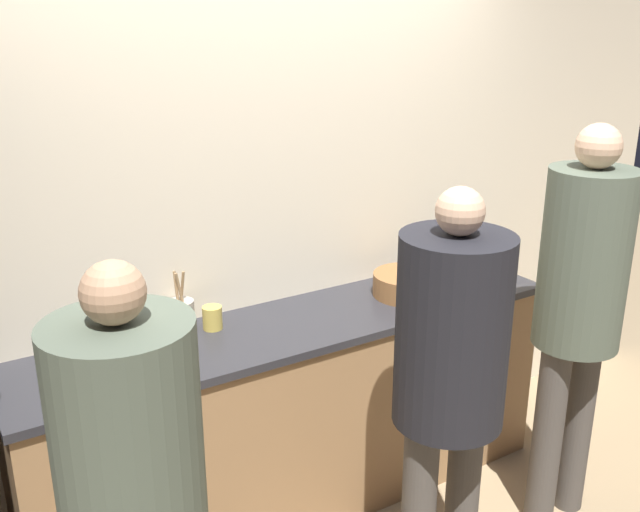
{
  "coord_description": "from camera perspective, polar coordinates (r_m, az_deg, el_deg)",
  "views": [
    {
      "loc": [
        -1.41,
        -2.14,
        2.2
      ],
      "look_at": [
        0.0,
        0.13,
        1.28
      ],
      "focal_mm": 40.0,
      "sensor_mm": 36.0,
      "label": 1
    }
  ],
  "objects": [
    {
      "name": "cup_yellow",
      "position": [
        3.04,
        -8.61,
        -4.91
      ],
      "size": [
        0.08,
        0.08,
        0.1
      ],
      "color": "gold",
      "rests_on": "counter"
    },
    {
      "name": "person_left",
      "position": [
        2.07,
        -14.78,
        -17.24
      ],
      "size": [
        0.39,
        0.39,
        1.63
      ],
      "color": "#4C4742",
      "rests_on": "ground_plane"
    },
    {
      "name": "bottle_amber",
      "position": [
        2.98,
        -16.57,
        -5.72
      ],
      "size": [
        0.08,
        0.08,
        0.16
      ],
      "color": "brown",
      "rests_on": "counter"
    },
    {
      "name": "counter",
      "position": [
        3.33,
        -1.82,
        -12.44
      ],
      "size": [
        2.48,
        0.58,
        0.93
      ],
      "color": "#9E754C",
      "rests_on": "ground_plane"
    },
    {
      "name": "fruit_bowl",
      "position": [
        3.38,
        7.08,
        -2.23
      ],
      "size": [
        0.33,
        0.33,
        0.15
      ],
      "color": "brown",
      "rests_on": "counter"
    },
    {
      "name": "wall_back",
      "position": [
        3.21,
        -4.44,
        2.64
      ],
      "size": [
        5.2,
        0.06,
        2.6
      ],
      "color": "beige",
      "rests_on": "ground_plane"
    },
    {
      "name": "person_right",
      "position": [
        3.16,
        20.06,
        -2.98
      ],
      "size": [
        0.36,
        0.36,
        1.8
      ],
      "color": "#4C4742",
      "rests_on": "ground_plane"
    },
    {
      "name": "utensil_crock",
      "position": [
        3.06,
        -11.04,
        -4.52
      ],
      "size": [
        0.11,
        0.11,
        0.25
      ],
      "color": "#ADA393",
      "rests_on": "counter"
    },
    {
      "name": "cup_red",
      "position": [
        3.56,
        9.91,
        -1.31
      ],
      "size": [
        0.07,
        0.07,
        0.1
      ],
      "color": "#A33D33",
      "rests_on": "counter"
    },
    {
      "name": "person_center",
      "position": [
        2.59,
        10.36,
        -8.5
      ],
      "size": [
        0.4,
        0.4,
        1.66
      ],
      "color": "#4C4742",
      "rests_on": "ground_plane"
    },
    {
      "name": "bottle_green",
      "position": [
        3.54,
        12.0,
        -0.87
      ],
      "size": [
        0.08,
        0.08,
        0.24
      ],
      "color": "#236033",
      "rests_on": "counter"
    }
  ]
}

